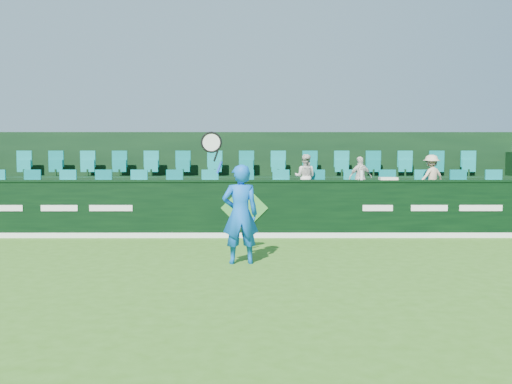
{
  "coord_description": "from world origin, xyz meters",
  "views": [
    {
      "loc": [
        0.24,
        -9.27,
        1.99
      ],
      "look_at": [
        0.27,
        2.8,
        1.15
      ],
      "focal_mm": 40.0,
      "sensor_mm": 36.0,
      "label": 1
    }
  ],
  "objects_px": {
    "spectator_left": "(305,177)",
    "spectator_right": "(431,177)",
    "tennis_player": "(240,213)",
    "spectator_middle": "(360,178)",
    "drinks_bottle": "(362,175)",
    "towel": "(388,179)"
  },
  "relations": [
    {
      "from": "tennis_player",
      "to": "spectator_left",
      "type": "xyz_separation_m",
      "value": [
        1.54,
        4.27,
        0.47
      ]
    },
    {
      "from": "tennis_player",
      "to": "spectator_left",
      "type": "distance_m",
      "value": 4.56
    },
    {
      "from": "spectator_left",
      "to": "spectator_middle",
      "type": "bearing_deg",
      "value": -162.83
    },
    {
      "from": "spectator_left",
      "to": "drinks_bottle",
      "type": "bearing_deg",
      "value": 154.6
    },
    {
      "from": "tennis_player",
      "to": "drinks_bottle",
      "type": "height_order",
      "value": "tennis_player"
    },
    {
      "from": "tennis_player",
      "to": "spectator_left",
      "type": "bearing_deg",
      "value": 70.17
    },
    {
      "from": "spectator_left",
      "to": "towel",
      "type": "height_order",
      "value": "spectator_left"
    },
    {
      "from": "spectator_left",
      "to": "towel",
      "type": "distance_m",
      "value": 2.16
    },
    {
      "from": "spectator_middle",
      "to": "drinks_bottle",
      "type": "relative_size",
      "value": 4.86
    },
    {
      "from": "tennis_player",
      "to": "spectator_right",
      "type": "distance_m",
      "value": 6.39
    },
    {
      "from": "spectator_right",
      "to": "tennis_player",
      "type": "bearing_deg",
      "value": 17.5
    },
    {
      "from": "spectator_right",
      "to": "towel",
      "type": "bearing_deg",
      "value": 15.11
    },
    {
      "from": "spectator_left",
      "to": "drinks_bottle",
      "type": "xyz_separation_m",
      "value": [
        1.22,
        -1.12,
        0.09
      ]
    },
    {
      "from": "spectator_left",
      "to": "drinks_bottle",
      "type": "relative_size",
      "value": 5.1
    },
    {
      "from": "spectator_middle",
      "to": "tennis_player",
      "type": "bearing_deg",
      "value": 37.57
    },
    {
      "from": "spectator_left",
      "to": "spectator_right",
      "type": "xyz_separation_m",
      "value": [
        3.19,
        0.0,
        -0.01
      ]
    },
    {
      "from": "towel",
      "to": "spectator_right",
      "type": "bearing_deg",
      "value": 39.66
    },
    {
      "from": "tennis_player",
      "to": "towel",
      "type": "bearing_deg",
      "value": 42.95
    },
    {
      "from": "spectator_middle",
      "to": "spectator_right",
      "type": "xyz_separation_m",
      "value": [
        1.79,
        0.0,
        0.02
      ]
    },
    {
      "from": "spectator_middle",
      "to": "spectator_right",
      "type": "distance_m",
      "value": 1.79
    },
    {
      "from": "tennis_player",
      "to": "towel",
      "type": "distance_m",
      "value": 4.65
    },
    {
      "from": "spectator_right",
      "to": "drinks_bottle",
      "type": "distance_m",
      "value": 2.27
    }
  ]
}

